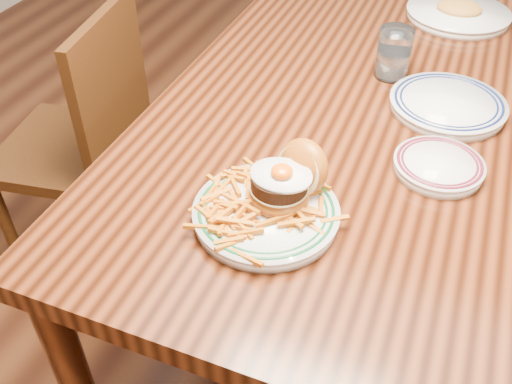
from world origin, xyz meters
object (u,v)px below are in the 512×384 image
at_px(table, 344,124).
at_px(chair_left, 86,139).
at_px(side_plate, 439,165).
at_px(main_plate, 272,201).

distance_m(table, chair_left, 0.79).
relative_size(table, chair_left, 1.83).
xyz_separation_m(chair_left, side_plate, (1.01, -0.14, 0.30)).
relative_size(table, main_plate, 5.53).
distance_m(main_plate, side_plate, 0.37).
bearing_deg(main_plate, side_plate, 66.18).
bearing_deg(table, main_plate, -92.63).
relative_size(table, side_plate, 8.76).
bearing_deg(chair_left, side_plate, -17.07).
height_order(main_plate, side_plate, main_plate).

